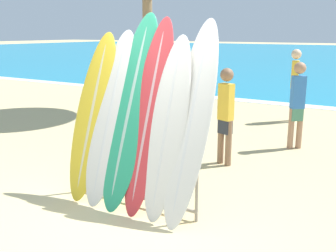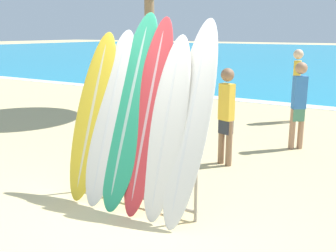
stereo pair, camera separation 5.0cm
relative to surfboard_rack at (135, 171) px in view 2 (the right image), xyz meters
name	(u,v)px [view 2 (the right image)]	position (x,y,z in m)	size (l,w,h in m)	color
ground_plane	(123,220)	(0.12, -0.43, -0.47)	(160.00, 160.00, 0.00)	tan
surfboard_rack	(135,171)	(0.00, 0.00, 0.00)	(1.80, 0.04, 0.88)	gray
surfboard_slot_0	(93,115)	(-0.74, 0.06, 0.63)	(0.57, 0.87, 2.22)	yellow
surfboard_slot_1	(110,116)	(-0.44, 0.07, 0.65)	(0.56, 0.94, 2.25)	silver
surfboard_slot_2	(130,110)	(-0.14, 0.11, 0.76)	(0.59, 1.05, 2.47)	#289E70
surfboard_slot_3	(149,115)	(0.16, 0.09, 0.73)	(0.49, 0.92, 2.41)	red
surfboard_slot_4	(167,128)	(0.46, 0.04, 0.62)	(0.49, 0.80, 2.19)	silver
surfboard_slot_5	(190,122)	(0.74, 0.10, 0.72)	(0.49, 0.99, 2.38)	silver
person_near_water	(299,102)	(1.11, 3.70, 0.43)	(0.28, 0.27, 1.66)	#A87A5B
person_mid_beach	(226,113)	(0.32, 2.11, 0.42)	(0.27, 0.22, 1.64)	#846047
person_far_left	(296,83)	(0.46, 6.06, 0.51)	(0.24, 0.30, 1.80)	beige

